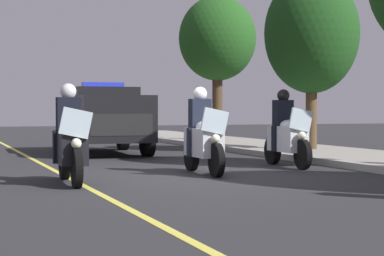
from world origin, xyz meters
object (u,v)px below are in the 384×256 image
object	(u,v)px
police_motorcycle_lead_right	(203,138)
tree_far_back	(312,34)
police_motorcycle_trailing	(287,135)
tree_behind_suv	(217,39)
police_motorcycle_lead_left	(70,143)
police_suv	(104,117)

from	to	relation	value
police_motorcycle_lead_right	tree_far_back	world-z (taller)	tree_far_back
police_motorcycle_lead_right	police_motorcycle_trailing	bearing A→B (deg)	110.02
tree_far_back	tree_behind_suv	size ratio (longest dim) A/B	0.93
police_motorcycle_lead_left	tree_far_back	bearing A→B (deg)	126.02
police_motorcycle_lead_right	police_suv	bearing A→B (deg)	-176.54
police_motorcycle_lead_right	tree_far_back	bearing A→B (deg)	133.30
police_motorcycle_lead_right	tree_behind_suv	distance (m)	13.60
police_motorcycle_lead_right	tree_behind_suv	xyz separation A→B (m)	(-12.07, 5.34, 3.30)
police_motorcycle_trailing	tree_far_back	distance (m)	6.03
tree_far_back	tree_behind_suv	bearing A→B (deg)	-178.95
police_motorcycle_trailing	police_suv	size ratio (longest dim) A/B	0.43
police_motorcycle_lead_left	police_motorcycle_trailing	world-z (taller)	same
tree_behind_suv	police_motorcycle_trailing	bearing A→B (deg)	-15.09
police_motorcycle_trailing	police_motorcycle_lead_right	bearing A→B (deg)	-69.98
police_motorcycle_trailing	tree_behind_suv	xyz separation A→B (m)	(-11.22, 3.03, 3.30)
police_motorcycle_lead_right	police_suv	distance (m)	6.81
police_suv	tree_behind_suv	world-z (taller)	tree_behind_suv
police_motorcycle_lead_right	tree_behind_suv	bearing A→B (deg)	156.11
police_suv	police_motorcycle_trailing	bearing A→B (deg)	24.64
police_motorcycle_lead_right	police_motorcycle_trailing	world-z (taller)	same
police_motorcycle_lead_right	police_suv	xyz separation A→B (m)	(-6.79, -0.41, 0.37)
police_motorcycle_lead_right	tree_far_back	distance (m)	8.02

